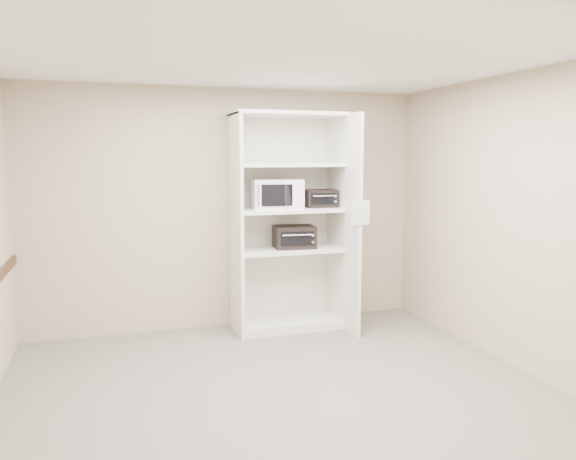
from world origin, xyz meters
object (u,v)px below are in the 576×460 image
object	(u,v)px
microwave	(277,194)
toaster_oven_upper	(320,198)
toaster_oven_lower	(294,237)
shelving_unit	(292,229)

from	to	relation	value
microwave	toaster_oven_upper	size ratio (longest dim) A/B	1.55
toaster_oven_lower	shelving_unit	bearing A→B (deg)	138.27
microwave	toaster_oven_lower	size ratio (longest dim) A/B	1.21
toaster_oven_upper	toaster_oven_lower	distance (m)	0.53
microwave	toaster_oven_upper	world-z (taller)	microwave
toaster_oven_upper	microwave	bearing A→B (deg)	-173.07
shelving_unit	microwave	xyz separation A→B (m)	(-0.18, -0.02, 0.40)
toaster_oven_upper	toaster_oven_lower	xyz separation A→B (m)	(-0.32, -0.03, -0.43)
toaster_oven_lower	microwave	bearing A→B (deg)	-173.70
toaster_oven_lower	toaster_oven_upper	bearing A→B (deg)	11.12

